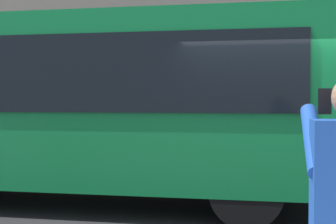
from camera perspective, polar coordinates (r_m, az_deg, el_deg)
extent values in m
plane|color=#232326|center=(7.26, 12.49, -12.32)|extent=(60.00, 60.00, 0.00)
cube|color=#0F7238|center=(8.18, -11.89, 1.26)|extent=(9.00, 2.50, 2.60)
cube|color=black|center=(7.05, -15.87, 4.45)|extent=(7.60, 0.06, 1.10)
cylinder|color=black|center=(8.74, 9.73, -6.61)|extent=(1.00, 0.28, 1.00)
cylinder|color=black|center=(6.57, 9.37, -9.31)|extent=(1.00, 0.28, 1.00)
cylinder|color=#1E4CAD|center=(2.63, 16.91, -3.13)|extent=(0.09, 0.48, 0.37)
cube|color=black|center=(2.77, 18.27, 1.22)|extent=(0.07, 0.01, 0.14)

